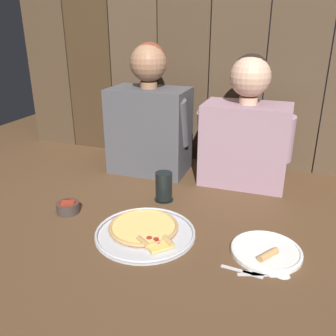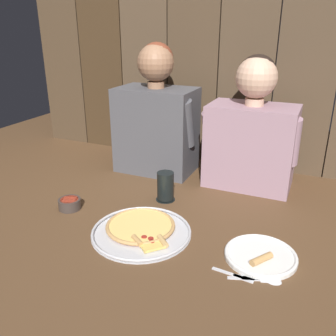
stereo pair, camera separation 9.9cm
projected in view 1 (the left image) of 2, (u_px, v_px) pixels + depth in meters
The scene contains 11 objects.
ground_plane at pixel (161, 221), 1.36m from camera, with size 3.20×3.20×0.00m, color brown.
pizza_tray at pixel (145, 231), 1.28m from camera, with size 0.36×0.36×0.03m.
dinner_plate at pixel (266, 251), 1.17m from camera, with size 0.23×0.23×0.03m.
drinking_glass at pixel (164, 187), 1.51m from camera, with size 0.08×0.08×0.12m.
dipping_bowl at pixel (68, 207), 1.42m from camera, with size 0.09×0.09×0.04m.
table_fork at pixel (244, 271), 1.08m from camera, with size 0.13×0.03×0.01m.
table_knife at pixel (264, 275), 1.07m from camera, with size 0.15×0.06×0.01m.
table_spoon at pixel (275, 274), 1.07m from camera, with size 0.14×0.04×0.01m.
diner_left at pixel (149, 118), 1.75m from camera, with size 0.41×0.24×0.62m.
diner_right at pixel (246, 130), 1.61m from camera, with size 0.42×0.23×0.58m.
wooden_backdrop_wall at pixel (211, 21), 1.72m from camera, with size 2.19×0.03×1.42m.
Camera 1 is at (0.42, -1.11, 0.69)m, focal length 38.38 mm.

